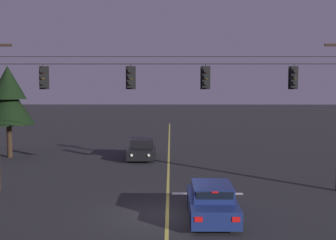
{
  "coord_description": "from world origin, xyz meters",
  "views": [
    {
      "loc": [
        0.14,
        -17.94,
        5.34
      ],
      "look_at": [
        0.0,
        5.07,
        3.42
      ],
      "focal_mm": 48.6,
      "sensor_mm": 36.0,
      "label": 1
    }
  ],
  "objects_px": {
    "car_waiting_near_lane": "(212,202)",
    "car_oncoming_lead": "(142,149)",
    "tree_verge_near": "(8,98)",
    "traffic_light_centre": "(206,78)",
    "traffic_light_right_inner": "(294,78)",
    "traffic_light_leftmost": "(43,78)",
    "traffic_light_left_inner": "(130,78)"
  },
  "relations": [
    {
      "from": "car_waiting_near_lane",
      "to": "car_oncoming_lead",
      "type": "distance_m",
      "value": 14.48
    },
    {
      "from": "traffic_light_right_inner",
      "to": "car_oncoming_lead",
      "type": "bearing_deg",
      "value": 129.9
    },
    {
      "from": "traffic_light_right_inner",
      "to": "tree_verge_near",
      "type": "distance_m",
      "value": 20.04
    },
    {
      "from": "traffic_light_centre",
      "to": "traffic_light_leftmost",
      "type": "bearing_deg",
      "value": 180.0
    },
    {
      "from": "traffic_light_leftmost",
      "to": "tree_verge_near",
      "type": "distance_m",
      "value": 11.28
    },
    {
      "from": "car_waiting_near_lane",
      "to": "tree_verge_near",
      "type": "distance_m",
      "value": 19.75
    },
    {
      "from": "traffic_light_centre",
      "to": "tree_verge_near",
      "type": "xyz_separation_m",
      "value": [
        -13.12,
        9.88,
        -1.35
      ]
    },
    {
      "from": "traffic_light_leftmost",
      "to": "traffic_light_right_inner",
      "type": "height_order",
      "value": "same"
    },
    {
      "from": "traffic_light_right_inner",
      "to": "traffic_light_centre",
      "type": "bearing_deg",
      "value": 180.0
    },
    {
      "from": "traffic_light_centre",
      "to": "tree_verge_near",
      "type": "relative_size",
      "value": 0.19
    },
    {
      "from": "traffic_light_right_inner",
      "to": "car_oncoming_lead",
      "type": "relative_size",
      "value": 0.28
    },
    {
      "from": "traffic_light_left_inner",
      "to": "traffic_light_centre",
      "type": "bearing_deg",
      "value": 0.0
    },
    {
      "from": "car_waiting_near_lane",
      "to": "tree_verge_near",
      "type": "relative_size",
      "value": 0.67
    },
    {
      "from": "tree_verge_near",
      "to": "car_waiting_near_lane",
      "type": "bearing_deg",
      "value": -47.8
    },
    {
      "from": "traffic_light_leftmost",
      "to": "traffic_light_right_inner",
      "type": "relative_size",
      "value": 1.0
    },
    {
      "from": "car_oncoming_lead",
      "to": "traffic_light_left_inner",
      "type": "bearing_deg",
      "value": -89.61
    },
    {
      "from": "traffic_light_right_inner",
      "to": "car_oncoming_lead",
      "type": "distance_m",
      "value": 13.34
    },
    {
      "from": "traffic_light_centre",
      "to": "car_oncoming_lead",
      "type": "distance_m",
      "value": 11.33
    },
    {
      "from": "traffic_light_left_inner",
      "to": "traffic_light_centre",
      "type": "xyz_separation_m",
      "value": [
        3.63,
        0.0,
        0.0
      ]
    },
    {
      "from": "tree_verge_near",
      "to": "traffic_light_leftmost",
      "type": "bearing_deg",
      "value": -61.95
    },
    {
      "from": "traffic_light_left_inner",
      "to": "car_waiting_near_lane",
      "type": "height_order",
      "value": "traffic_light_left_inner"
    },
    {
      "from": "traffic_light_leftmost",
      "to": "traffic_light_centre",
      "type": "relative_size",
      "value": 1.0
    },
    {
      "from": "traffic_light_leftmost",
      "to": "tree_verge_near",
      "type": "bearing_deg",
      "value": 118.05
    },
    {
      "from": "traffic_light_leftmost",
      "to": "traffic_light_right_inner",
      "type": "bearing_deg",
      "value": 0.0
    },
    {
      "from": "traffic_light_centre",
      "to": "traffic_light_right_inner",
      "type": "bearing_deg",
      "value": 0.0
    },
    {
      "from": "traffic_light_right_inner",
      "to": "car_waiting_near_lane",
      "type": "xyz_separation_m",
      "value": [
        -4.33,
        -4.5,
        -4.91
      ]
    },
    {
      "from": "car_oncoming_lead",
      "to": "car_waiting_near_lane",
      "type": "bearing_deg",
      "value": -75.51
    },
    {
      "from": "car_waiting_near_lane",
      "to": "car_oncoming_lead",
      "type": "relative_size",
      "value": 0.98
    },
    {
      "from": "traffic_light_right_inner",
      "to": "car_waiting_near_lane",
      "type": "bearing_deg",
      "value": -133.9
    },
    {
      "from": "tree_verge_near",
      "to": "traffic_light_centre",
      "type": "bearing_deg",
      "value": -37.0
    },
    {
      "from": "car_waiting_near_lane",
      "to": "car_oncoming_lead",
      "type": "height_order",
      "value": "same"
    },
    {
      "from": "traffic_light_centre",
      "to": "car_oncoming_lead",
      "type": "relative_size",
      "value": 0.28
    }
  ]
}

